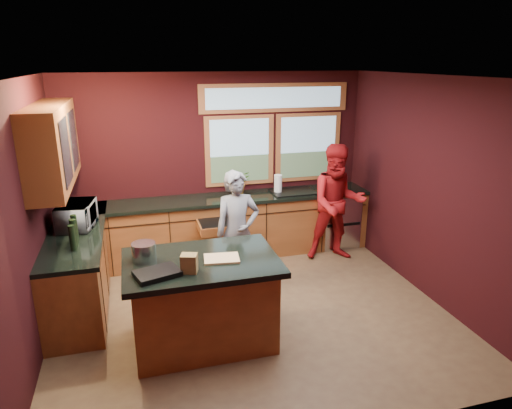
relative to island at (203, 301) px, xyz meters
name	(u,v)px	position (x,y,z in m)	size (l,w,h in m)	color
floor	(252,312)	(0.64, 0.42, -0.48)	(4.50, 4.50, 0.00)	brown
room_shell	(191,161)	(0.04, 0.74, 1.32)	(4.52, 4.02, 2.71)	black
back_counter	(235,226)	(0.84, 2.11, -0.01)	(4.50, 0.64, 0.93)	brown
left_counter	(80,265)	(-1.31, 1.27, -0.01)	(0.64, 2.30, 0.93)	brown
island	(203,301)	(0.00, 0.00, 0.00)	(1.55, 1.05, 0.95)	brown
person_grey	(237,232)	(0.62, 1.06, 0.31)	(0.57, 0.38, 1.57)	slate
person_red	(337,203)	(2.25, 1.59, 0.39)	(0.84, 0.65, 1.73)	maroon
microwave	(77,215)	(-1.28, 1.35, 0.60)	(0.55, 0.38, 0.31)	#999999
potted_plant	(239,183)	(0.91, 2.17, 0.64)	(0.33, 0.29, 0.37)	#999999
paper_towel	(278,184)	(1.51, 2.12, 0.59)	(0.12, 0.12, 0.28)	silver
cutting_board	(222,258)	(0.20, -0.05, 0.48)	(0.35, 0.25, 0.02)	tan
stock_pot	(144,251)	(-0.55, 0.15, 0.56)	(0.24, 0.24, 0.18)	silver
paper_bag	(189,263)	(-0.15, -0.25, 0.56)	(0.15, 0.12, 0.18)	brown
black_tray	(157,273)	(-0.45, -0.25, 0.49)	(0.40, 0.28, 0.05)	black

